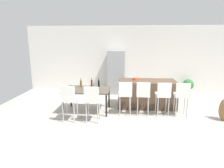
% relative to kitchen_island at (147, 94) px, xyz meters
% --- Properties ---
extents(ground_plane, '(10.00, 10.00, 0.00)m').
position_rel_kitchen_island_xyz_m(ground_plane, '(-0.21, -0.72, -0.46)').
color(ground_plane, '#ADA89E').
extents(back_wall, '(10.00, 0.12, 2.90)m').
position_rel_kitchen_island_xyz_m(back_wall, '(-0.21, 2.17, 0.99)').
color(back_wall, silver).
rests_on(back_wall, ground_plane).
extents(kitchen_island, '(1.95, 0.92, 0.92)m').
position_rel_kitchen_island_xyz_m(kitchen_island, '(0.00, 0.00, 0.00)').
color(kitchen_island, '#4C3828').
rests_on(kitchen_island, ground_plane).
extents(bar_chair_left, '(0.43, 0.43, 1.05)m').
position_rel_kitchen_island_xyz_m(bar_chair_left, '(-0.74, -0.84, 0.24)').
color(bar_chair_left, white).
rests_on(bar_chair_left, ground_plane).
extents(bar_chair_middle, '(0.43, 0.43, 1.05)m').
position_rel_kitchen_island_xyz_m(bar_chair_middle, '(-0.19, -0.84, 0.24)').
color(bar_chair_middle, white).
rests_on(bar_chair_middle, ground_plane).
extents(bar_chair_right, '(0.42, 0.42, 1.05)m').
position_rel_kitchen_island_xyz_m(bar_chair_right, '(0.40, -0.84, 0.24)').
color(bar_chair_right, white).
rests_on(bar_chair_right, ground_plane).
extents(bar_chair_far, '(0.42, 0.42, 1.05)m').
position_rel_kitchen_island_xyz_m(bar_chair_far, '(0.95, -0.84, 0.24)').
color(bar_chair_far, white).
rests_on(bar_chair_far, ground_plane).
extents(dining_table, '(1.46, 0.99, 0.74)m').
position_rel_kitchen_island_xyz_m(dining_table, '(-1.97, -0.62, 0.22)').
color(dining_table, '#4C4238').
rests_on(dining_table, ground_plane).
extents(dining_chair_near, '(0.41, 0.41, 1.05)m').
position_rel_kitchen_island_xyz_m(dining_chair_near, '(-2.30, -1.48, 0.24)').
color(dining_chair_near, white).
rests_on(dining_chair_near, ground_plane).
extents(dining_chair_far, '(0.40, 0.40, 1.05)m').
position_rel_kitchen_island_xyz_m(dining_chair_far, '(-1.64, -1.48, 0.24)').
color(dining_chair_far, white).
rests_on(dining_chair_far, ground_plane).
extents(wine_bottle_left, '(0.06, 0.06, 0.30)m').
position_rel_kitchen_island_xyz_m(wine_bottle_left, '(-1.64, -0.29, 0.40)').
color(wine_bottle_left, black).
rests_on(wine_bottle_left, dining_table).
extents(wine_bottle_right, '(0.06, 0.06, 0.28)m').
position_rel_kitchen_island_xyz_m(wine_bottle_right, '(-1.88, -0.24, 0.39)').
color(wine_bottle_right, '#471E19').
rests_on(wine_bottle_right, dining_table).
extents(wine_bottle_far, '(0.08, 0.08, 0.29)m').
position_rel_kitchen_island_xyz_m(wine_bottle_far, '(-2.23, -0.33, 0.39)').
color(wine_bottle_far, brown).
rests_on(wine_bottle_far, dining_table).
extents(wine_glass_middle, '(0.07, 0.07, 0.17)m').
position_rel_kitchen_island_xyz_m(wine_glass_middle, '(-2.32, -0.19, 0.40)').
color(wine_glass_middle, silver).
rests_on(wine_glass_middle, dining_table).
extents(refrigerator, '(0.72, 0.68, 1.84)m').
position_rel_kitchen_island_xyz_m(refrigerator, '(-1.17, 1.73, 0.46)').
color(refrigerator, '#939699').
rests_on(refrigerator, ground_plane).
extents(fruit_bowl, '(0.22, 0.22, 0.07)m').
position_rel_kitchen_island_xyz_m(fruit_bowl, '(-0.38, 0.13, 0.50)').
color(fruit_bowl, '#C6512D').
rests_on(fruit_bowl, kitchen_island).
extents(potted_plant, '(0.45, 0.45, 0.65)m').
position_rel_kitchen_island_xyz_m(potted_plant, '(1.92, 1.72, -0.07)').
color(potted_plant, '#996B4C').
rests_on(potted_plant, ground_plane).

